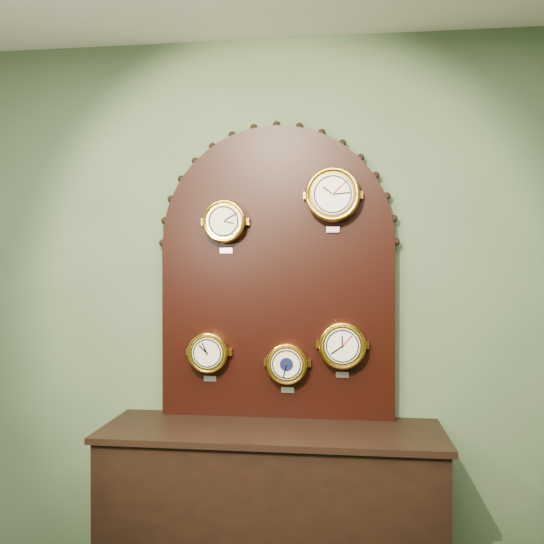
# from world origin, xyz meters

# --- Properties ---
(wall_back) EXTENTS (4.00, 0.00, 4.00)m
(wall_back) POSITION_xyz_m (0.00, 2.50, 1.40)
(wall_back) COLOR #4C6545
(wall_back) RESTS_ON ground
(shop_counter) EXTENTS (1.60, 0.50, 0.80)m
(shop_counter) POSITION_xyz_m (0.00, 2.23, 0.40)
(shop_counter) COLOR black
(shop_counter) RESTS_ON ground_plane
(display_board) EXTENTS (1.26, 0.06, 1.53)m
(display_board) POSITION_xyz_m (0.00, 2.45, 1.63)
(display_board) COLOR black
(display_board) RESTS_ON shop_counter
(roman_clock) EXTENTS (0.22, 0.08, 0.27)m
(roman_clock) POSITION_xyz_m (-0.26, 2.38, 1.83)
(roman_clock) COLOR gold
(roman_clock) RESTS_ON display_board
(arabic_clock) EXTENTS (0.27, 0.08, 0.32)m
(arabic_clock) POSITION_xyz_m (0.29, 2.38, 1.96)
(arabic_clock) COLOR gold
(arabic_clock) RESTS_ON display_board
(hygrometer) EXTENTS (0.21, 0.08, 0.26)m
(hygrometer) POSITION_xyz_m (-0.34, 2.38, 1.17)
(hygrometer) COLOR gold
(hygrometer) RESTS_ON display_board
(barometer) EXTENTS (0.21, 0.08, 0.26)m
(barometer) POSITION_xyz_m (0.06, 2.38, 1.12)
(barometer) COLOR gold
(barometer) RESTS_ON display_board
(tide_clock) EXTENTS (0.24, 0.08, 0.29)m
(tide_clock) POSITION_xyz_m (0.34, 2.38, 1.21)
(tide_clock) COLOR gold
(tide_clock) RESTS_ON display_board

